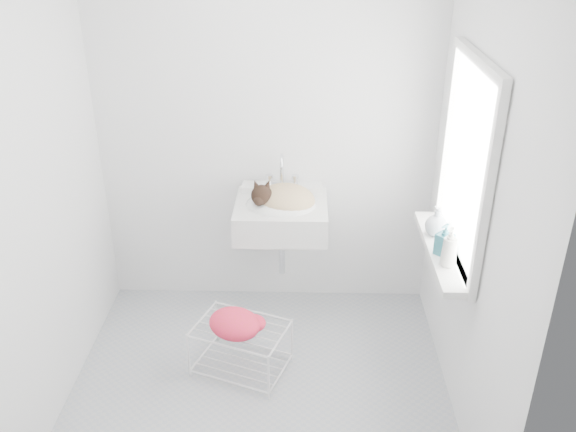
{
  "coord_description": "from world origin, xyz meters",
  "views": [
    {
      "loc": [
        0.24,
        -2.75,
        2.53
      ],
      "look_at": [
        0.15,
        0.5,
        0.88
      ],
      "focal_mm": 38.29,
      "sensor_mm": 36.0,
      "label": 1
    }
  ],
  "objects_px": {
    "sink": "(281,203)",
    "bottle_a": "(447,265)",
    "wire_rack": "(241,348)",
    "bottle_c": "(435,235)",
    "cat": "(283,198)",
    "bottle_b": "(443,254)"
  },
  "relations": [
    {
      "from": "sink",
      "to": "bottle_a",
      "type": "xyz_separation_m",
      "value": [
        0.9,
        -0.73,
        0.0
      ]
    },
    {
      "from": "bottle_b",
      "to": "cat",
      "type": "bearing_deg",
      "value": 146.11
    },
    {
      "from": "sink",
      "to": "bottle_a",
      "type": "relative_size",
      "value": 3.13
    },
    {
      "from": "cat",
      "to": "bottle_b",
      "type": "bearing_deg",
      "value": -33.42
    },
    {
      "from": "wire_rack",
      "to": "bottle_c",
      "type": "bearing_deg",
      "value": 8.91
    },
    {
      "from": "bottle_b",
      "to": "wire_rack",
      "type": "bearing_deg",
      "value": 177.92
    },
    {
      "from": "bottle_a",
      "to": "bottle_c",
      "type": "relative_size",
      "value": 1.11
    },
    {
      "from": "wire_rack",
      "to": "bottle_a",
      "type": "distance_m",
      "value": 1.33
    },
    {
      "from": "bottle_a",
      "to": "bottle_c",
      "type": "bearing_deg",
      "value": 90.0
    },
    {
      "from": "sink",
      "to": "bottle_b",
      "type": "bearing_deg",
      "value": -34.21
    },
    {
      "from": "wire_rack",
      "to": "bottle_c",
      "type": "distance_m",
      "value": 1.33
    },
    {
      "from": "sink",
      "to": "wire_rack",
      "type": "height_order",
      "value": "sink"
    },
    {
      "from": "sink",
      "to": "bottle_c",
      "type": "distance_m",
      "value": 0.98
    },
    {
      "from": "cat",
      "to": "wire_rack",
      "type": "xyz_separation_m",
      "value": [
        -0.24,
        -0.55,
        -0.74
      ]
    },
    {
      "from": "wire_rack",
      "to": "sink",
      "type": "bearing_deg",
      "value": 68.55
    },
    {
      "from": "sink",
      "to": "cat",
      "type": "bearing_deg",
      "value": -49.81
    },
    {
      "from": "bottle_a",
      "to": "bottle_b",
      "type": "height_order",
      "value": "bottle_a"
    },
    {
      "from": "cat",
      "to": "wire_rack",
      "type": "height_order",
      "value": "cat"
    },
    {
      "from": "sink",
      "to": "wire_rack",
      "type": "xyz_separation_m",
      "value": [
        -0.22,
        -0.57,
        -0.7
      ]
    },
    {
      "from": "bottle_b",
      "to": "bottle_c",
      "type": "bearing_deg",
      "value": 90.0
    },
    {
      "from": "bottle_a",
      "to": "bottle_c",
      "type": "xyz_separation_m",
      "value": [
        0.0,
        0.33,
        0.0
      ]
    },
    {
      "from": "sink",
      "to": "bottle_b",
      "type": "height_order",
      "value": "sink"
    }
  ]
}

